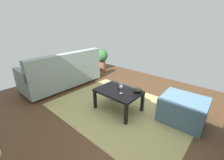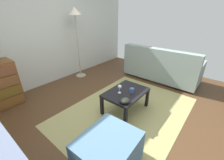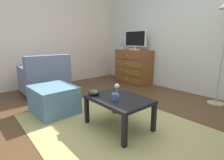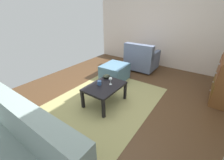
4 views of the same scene
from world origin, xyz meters
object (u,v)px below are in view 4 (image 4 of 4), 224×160
(wine_glass, at_px, (110,79))
(bowl_decorative, at_px, (107,76))
(coffee_table, at_px, (105,88))
(couch_large, at_px, (8,158))
(ottoman, at_px, (115,72))
(mug, at_px, (99,83))
(armchair, at_px, (141,59))

(wine_glass, relative_size, bowl_decorative, 0.97)
(wine_glass, bearing_deg, coffee_table, -30.86)
(wine_glass, relative_size, couch_large, 0.08)
(coffee_table, relative_size, couch_large, 0.42)
(wine_glass, distance_m, ottoman, 1.11)
(bowl_decorative, relative_size, couch_large, 0.08)
(bowl_decorative, bearing_deg, mug, 13.15)
(mug, distance_m, ottoman, 1.15)
(wine_glass, distance_m, armchair, 2.04)
(couch_large, distance_m, ottoman, 2.86)
(coffee_table, bearing_deg, mug, -69.11)
(wine_glass, height_order, armchair, armchair)
(wine_glass, bearing_deg, couch_large, 0.14)
(coffee_table, distance_m, armchair, 2.13)
(mug, height_order, ottoman, mug)
(mug, xyz_separation_m, couch_large, (1.74, 0.17, -0.11))
(coffee_table, height_order, bowl_decorative, bowl_decorative)
(bowl_decorative, distance_m, ottoman, 0.82)
(mug, bearing_deg, wine_glass, 131.57)
(wine_glass, bearing_deg, bowl_decorative, -128.30)
(coffee_table, xyz_separation_m, couch_large, (1.78, 0.07, -0.01))
(mug, relative_size, ottoman, 0.16)
(coffee_table, bearing_deg, armchair, -174.61)
(couch_large, xyz_separation_m, ottoman, (-2.81, -0.53, -0.13))
(wine_glass, distance_m, couch_large, 1.90)
(coffee_table, height_order, mug, mug)
(coffee_table, distance_m, couch_large, 1.78)
(bowl_decorative, bearing_deg, coffee_table, 30.85)
(mug, height_order, couch_large, couch_large)
(bowl_decorative, xyz_separation_m, ottoman, (-0.73, -0.28, -0.23))
(coffee_table, relative_size, bowl_decorative, 4.99)
(bowl_decorative, distance_m, couch_large, 2.10)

